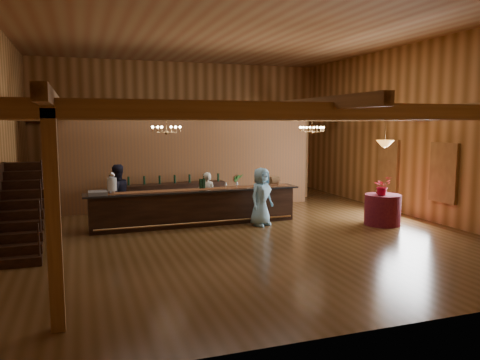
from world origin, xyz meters
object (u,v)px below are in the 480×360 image
object	(u,v)px
chandelier_left	(167,129)
pendant_lamp	(385,144)
tasting_bar	(196,207)
guest	(261,197)
floor_plant	(236,189)
chandelier_right	(312,129)
staff_second	(117,195)
raffle_drum	(274,180)
beverage_dispenser	(112,183)
round_table	(383,210)
bartender	(207,195)
backbar_shelf	(175,197)

from	to	relation	value
chandelier_left	pendant_lamp	bearing A→B (deg)	-13.61
tasting_bar	pendant_lamp	distance (m)	5.82
guest	floor_plant	size ratio (longest dim) A/B	1.50
chandelier_right	guest	world-z (taller)	chandelier_right
chandelier_right	staff_second	distance (m)	6.57
raffle_drum	chandelier_left	world-z (taller)	chandelier_left
beverage_dispenser	chandelier_right	distance (m)	6.65
floor_plant	chandelier_right	bearing A→B (deg)	-49.70
round_table	bartender	distance (m)	5.34
tasting_bar	raffle_drum	size ratio (longest dim) A/B	18.64
raffle_drum	staff_second	world-z (taller)	staff_second
floor_plant	pendant_lamp	bearing A→B (deg)	-56.94
raffle_drum	staff_second	xyz separation A→B (m)	(-4.68, 0.78, -0.33)
pendant_lamp	guest	size ratio (longest dim) A/B	0.53
floor_plant	chandelier_left	bearing A→B (deg)	-134.57
beverage_dispenser	staff_second	xyz separation A→B (m)	(0.18, 0.77, -0.44)
round_table	pendant_lamp	xyz separation A→B (m)	(0.00, 0.00, 1.95)
backbar_shelf	chandelier_right	world-z (taller)	chandelier_right
floor_plant	backbar_shelf	bearing A→B (deg)	-166.89
pendant_lamp	raffle_drum	bearing A→B (deg)	147.37
raffle_drum	bartender	distance (m)	2.16
beverage_dispenser	floor_plant	xyz separation A→B (m)	(4.58, 2.85, -0.77)
beverage_dispenser	round_table	bearing A→B (deg)	-13.13
chandelier_right	round_table	bearing A→B (deg)	-64.90
raffle_drum	floor_plant	distance (m)	2.95
guest	floor_plant	bearing A→B (deg)	54.48
raffle_drum	floor_plant	xyz separation A→B (m)	(-0.27, 2.86, -0.66)
chandelier_left	pendant_lamp	xyz separation A→B (m)	(6.10, -1.48, -0.42)
guest	tasting_bar	bearing A→B (deg)	130.68
chandelier_right	floor_plant	xyz separation A→B (m)	(-1.88, 2.22, -2.23)
beverage_dispenser	chandelier_right	world-z (taller)	chandelier_right
raffle_drum	floor_plant	bearing A→B (deg)	95.36
beverage_dispenser	tasting_bar	bearing A→B (deg)	-0.28
chandelier_right	pendant_lamp	distance (m)	2.68
chandelier_right	pendant_lamp	bearing A→B (deg)	-64.90
beverage_dispenser	staff_second	bearing A→B (deg)	77.09
beverage_dispenser	pendant_lamp	size ratio (longest dim) A/B	0.67
bartender	floor_plant	size ratio (longest dim) A/B	1.29
backbar_shelf	pendant_lamp	xyz separation A→B (m)	(5.39, -4.06, 1.92)
raffle_drum	bartender	xyz separation A→B (m)	(-1.92, 0.86, -0.49)
chandelier_left	pendant_lamp	world-z (taller)	same
chandelier_left	staff_second	distance (m)	2.56
chandelier_right	floor_plant	size ratio (longest dim) A/B	0.70
beverage_dispenser	floor_plant	bearing A→B (deg)	31.83
backbar_shelf	bartender	world-z (taller)	bartender
beverage_dispenser	guest	distance (m)	4.25
tasting_bar	bartender	bearing A→B (deg)	55.00
pendant_lamp	guest	xyz separation A→B (m)	(-3.43, 1.08, -1.55)
tasting_bar	bartender	xyz separation A→B (m)	(0.58, 0.85, 0.20)
backbar_shelf	raffle_drum	bearing A→B (deg)	-47.32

